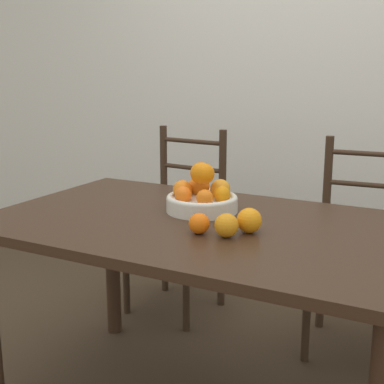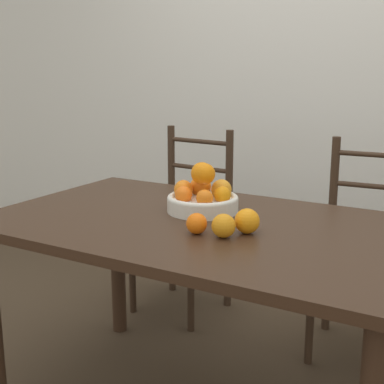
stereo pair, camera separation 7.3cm
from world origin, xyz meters
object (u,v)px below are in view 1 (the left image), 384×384
Objects in this scene: orange_loose_2 at (199,223)px; chair_right at (361,253)px; orange_loose_1 at (249,220)px; orange_loose_0 at (226,225)px; chair_left at (179,225)px; fruit_bowl at (202,195)px.

chair_right is at bearing 68.71° from orange_loose_2.
orange_loose_1 reaches higher than orange_loose_2.
orange_loose_0 is 0.08× the size of chair_right.
chair_right reaches higher than orange_loose_1.
orange_loose_0 is at bearing -120.60° from orange_loose_1.
orange_loose_0 is at bearing 5.06° from orange_loose_2.
chair_left is (-0.73, 0.84, -0.34)m from orange_loose_1.
orange_loose_1 is at bearing 31.78° from orange_loose_2.
fruit_bowl is at bearing -129.93° from chair_right.
orange_loose_1 is at bearing -108.99° from chair_right.
fruit_bowl is 3.88× the size of orange_loose_2.
orange_loose_0 is (0.21, -0.25, -0.02)m from fruit_bowl.
fruit_bowl reaches higher than orange_loose_2.
fruit_bowl reaches higher than orange_loose_0.
chair_left is at bearing 175.76° from chair_right.
orange_loose_1 is (0.05, 0.08, 0.00)m from orange_loose_0.
orange_loose_0 is 1.12× the size of orange_loose_2.
orange_loose_1 is at bearing 59.40° from orange_loose_0.
chair_right is (0.22, 0.84, -0.34)m from orange_loose_1.
chair_left is (-0.69, 0.92, -0.34)m from orange_loose_0.
orange_loose_1 is 0.16m from orange_loose_2.
chair_right is at bearing 4.23° from chair_left.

